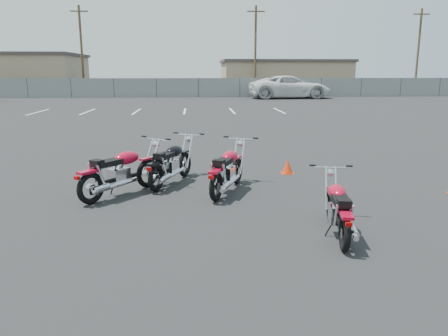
{
  "coord_description": "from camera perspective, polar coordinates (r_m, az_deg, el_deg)",
  "views": [
    {
      "loc": [
        -0.34,
        -7.62,
        2.49
      ],
      "look_at": [
        0.2,
        0.6,
        0.65
      ],
      "focal_mm": 35.0,
      "sensor_mm": 36.0,
      "label": 1
    }
  ],
  "objects": [
    {
      "name": "utility_pole_c",
      "position": [
        47.1,
        4.12,
        15.24
      ],
      "size": [
        1.8,
        0.24,
        9.0
      ],
      "color": "#493422",
      "rests_on": "ground"
    },
    {
      "name": "chainlink_fence",
      "position": [
        42.65,
        -3.36,
        10.44
      ],
      "size": [
        80.06,
        0.06,
        1.8
      ],
      "color": "slate",
      "rests_on": "ground"
    },
    {
      "name": "parking_line_stripes",
      "position": [
        27.81,
        -8.27,
        7.34
      ],
      "size": [
        15.12,
        4.0,
        0.01
      ],
      "color": "silver",
      "rests_on": "ground"
    },
    {
      "name": "training_cone_near",
      "position": [
        10.9,
        8.29,
        0.2
      ],
      "size": [
        0.3,
        0.3,
        0.35
      ],
      "color": "red",
      "rests_on": "ground"
    },
    {
      "name": "tan_building_east",
      "position": [
        52.65,
        7.72,
        11.8
      ],
      "size": [
        14.4,
        9.4,
        3.7
      ],
      "color": "#9C8365",
      "rests_on": "ground"
    },
    {
      "name": "ground",
      "position": [
        8.02,
        -1.15,
        -5.49
      ],
      "size": [
        120.0,
        120.0,
        0.0
      ],
      "primitive_type": "plane",
      "color": "black",
      "rests_on": "ground"
    },
    {
      "name": "motorcycle_rear_red",
      "position": [
        6.94,
        14.71,
        -5.19
      ],
      "size": [
        0.72,
        1.87,
        0.92
      ],
      "color": "black",
      "rests_on": "ground"
    },
    {
      "name": "motorcycle_second_black",
      "position": [
        9.82,
        -6.91,
        0.61
      ],
      "size": [
        1.23,
        2.05,
        1.03
      ],
      "color": "black",
      "rests_on": "ground"
    },
    {
      "name": "utility_pole_d",
      "position": [
        53.52,
        24.03,
        13.9
      ],
      "size": [
        1.8,
        0.24,
        9.0
      ],
      "color": "#493422",
      "rests_on": "ground"
    },
    {
      "name": "motorcycle_front_red",
      "position": [
        9.07,
        -13.36,
        -0.49
      ],
      "size": [
        1.71,
        1.95,
        1.07
      ],
      "color": "black",
      "rests_on": "ground"
    },
    {
      "name": "utility_pole_b",
      "position": [
        49.07,
        -18.11,
        14.56
      ],
      "size": [
        1.8,
        0.24,
        9.0
      ],
      "color": "#493422",
      "rests_on": "ground"
    },
    {
      "name": "white_van",
      "position": [
        41.15,
        8.59,
        11.25
      ],
      "size": [
        3.83,
        8.7,
        3.24
      ],
      "primitive_type": "imported",
      "rotation": [
        0.0,
        0.0,
        1.62
      ],
      "color": "silver",
      "rests_on": "ground"
    },
    {
      "name": "motorcycle_third_red",
      "position": [
        9.07,
        0.47,
        -0.28
      ],
      "size": [
        1.19,
        2.06,
        1.03
      ],
      "color": "black",
      "rests_on": "ground"
    }
  ]
}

